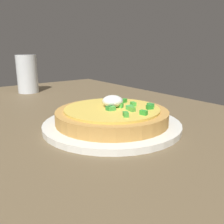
# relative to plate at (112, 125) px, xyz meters

# --- Properties ---
(dining_table) EXTENTS (1.15, 0.85, 0.03)m
(dining_table) POSITION_rel_plate_xyz_m (0.08, 0.08, -0.02)
(dining_table) COLOR brown
(dining_table) RESTS_ON ground
(plate) EXTENTS (0.27, 0.27, 0.01)m
(plate) POSITION_rel_plate_xyz_m (0.00, 0.00, 0.00)
(plate) COLOR white
(plate) RESTS_ON dining_table
(pizza) EXTENTS (0.22, 0.22, 0.05)m
(pizza) POSITION_rel_plate_xyz_m (0.00, -0.00, 0.02)
(pizza) COLOR #BF8C44
(pizza) RESTS_ON plate
(cup_near) EXTENTS (0.07, 0.07, 0.13)m
(cup_near) POSITION_rel_plate_xyz_m (0.47, 0.00, 0.05)
(cup_near) COLOR silver
(cup_near) RESTS_ON dining_table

